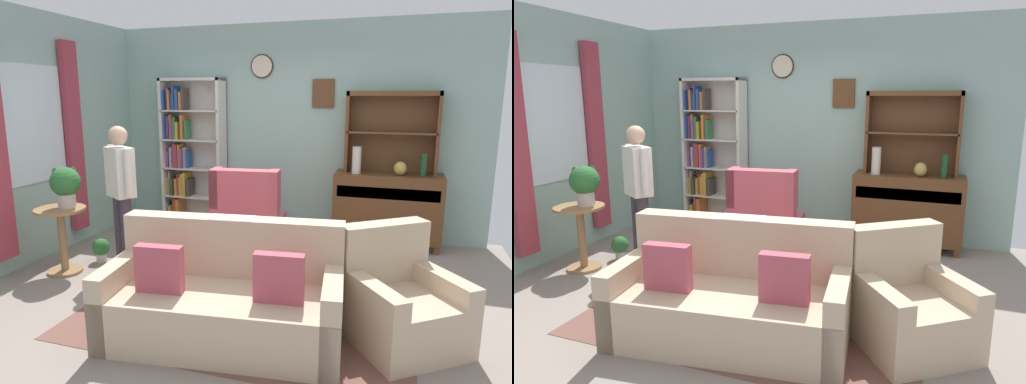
% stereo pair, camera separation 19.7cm
% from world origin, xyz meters
% --- Properties ---
extents(ground_plane, '(5.40, 4.60, 0.02)m').
position_xyz_m(ground_plane, '(0.00, 0.00, -0.01)').
color(ground_plane, gray).
extents(wall_back, '(5.00, 0.09, 2.80)m').
position_xyz_m(wall_back, '(-0.00, 2.13, 1.41)').
color(wall_back, '#93B7AD').
rests_on(wall_back, ground_plane).
extents(wall_left, '(0.16, 4.20, 2.80)m').
position_xyz_m(wall_left, '(-2.52, 0.02, 1.40)').
color(wall_left, '#93B7AD').
rests_on(wall_left, ground_plane).
extents(area_rug, '(2.83, 2.11, 0.01)m').
position_xyz_m(area_rug, '(0.20, -0.30, 0.00)').
color(area_rug, brown).
rests_on(area_rug, ground_plane).
extents(bookshelf, '(0.90, 0.30, 2.10)m').
position_xyz_m(bookshelf, '(-1.48, 1.94, 1.05)').
color(bookshelf, silver).
rests_on(bookshelf, ground_plane).
extents(sideboard, '(1.30, 0.45, 0.92)m').
position_xyz_m(sideboard, '(1.28, 1.86, 0.51)').
color(sideboard, brown).
rests_on(sideboard, ground_plane).
extents(sideboard_hutch, '(1.10, 0.26, 1.00)m').
position_xyz_m(sideboard_hutch, '(1.28, 1.97, 1.56)').
color(sideboard_hutch, brown).
rests_on(sideboard_hutch, sideboard).
extents(vase_tall, '(0.11, 0.11, 0.33)m').
position_xyz_m(vase_tall, '(0.89, 1.78, 1.09)').
color(vase_tall, beige).
rests_on(vase_tall, sideboard).
extents(vase_round, '(0.15, 0.15, 0.17)m').
position_xyz_m(vase_round, '(1.41, 1.79, 1.01)').
color(vase_round, tan).
rests_on(vase_round, sideboard).
extents(bottle_wine, '(0.07, 0.07, 0.28)m').
position_xyz_m(bottle_wine, '(1.67, 1.77, 1.06)').
color(bottle_wine, '#194223').
rests_on(bottle_wine, sideboard).
extents(couch_floral, '(1.89, 1.05, 0.90)m').
position_xyz_m(couch_floral, '(0.18, -0.85, 0.31)').
color(couch_floral, '#C6AD8E').
rests_on(couch_floral, ground_plane).
extents(armchair_floral, '(1.07, 1.07, 0.88)m').
position_xyz_m(armchair_floral, '(1.48, -0.49, 0.29)').
color(armchair_floral, '#C6AD8E').
rests_on(armchair_floral, ground_plane).
extents(wingback_chair, '(0.87, 0.88, 1.05)m').
position_xyz_m(wingback_chair, '(-0.27, 1.05, 0.38)').
color(wingback_chair, '#B74C5B').
rests_on(wingback_chair, ground_plane).
extents(plant_stand, '(0.52, 0.52, 0.71)m').
position_xyz_m(plant_stand, '(-1.95, -0.13, 0.44)').
color(plant_stand, '#997047').
rests_on(plant_stand, ground_plane).
extents(potted_plant_large, '(0.31, 0.31, 0.43)m').
position_xyz_m(potted_plant_large, '(-1.91, -0.07, 0.96)').
color(potted_plant_large, beige).
rests_on(potted_plant_large, plant_stand).
extents(potted_plant_small, '(0.20, 0.20, 0.27)m').
position_xyz_m(potted_plant_small, '(-1.78, 0.26, 0.16)').
color(potted_plant_small, beige).
rests_on(potted_plant_small, ground_plane).
extents(person_reading, '(0.48, 0.35, 1.56)m').
position_xyz_m(person_reading, '(-1.38, 0.14, 0.91)').
color(person_reading, '#38333D').
rests_on(person_reading, ground_plane).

